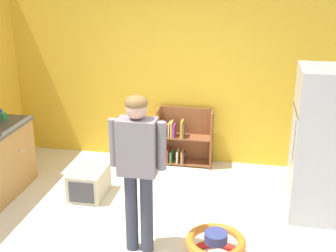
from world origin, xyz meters
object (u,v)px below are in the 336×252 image
blue_cup (0,113)px  green_cup (4,116)px  refrigerator (324,145)px  baby_walker (215,247)px  standing_person (138,161)px  bookshelf (182,140)px  pet_carrier (89,183)px

blue_cup → green_cup: bearing=-43.1°
refrigerator → green_cup: (-4.01, 0.09, 0.06)m
baby_walker → green_cup: (-2.90, 1.22, 0.79)m
standing_person → green_cup: standing_person is taller
bookshelf → refrigerator: bearing=-32.2°
pet_carrier → blue_cup: blue_cup is taller
standing_person → pet_carrier: size_ratio=3.03×
refrigerator → green_cup: bearing=178.6°
baby_walker → pet_carrier: pet_carrier is taller
baby_walker → blue_cup: (-3.04, 1.35, 0.79)m
standing_person → blue_cup: 2.60m
standing_person → pet_carrier: 1.60m
standing_person → pet_carrier: bearing=132.7°
bookshelf → blue_cup: size_ratio=8.95×
baby_walker → pet_carrier: 2.01m
refrigerator → standing_person: refrigerator is taller
baby_walker → blue_cup: size_ratio=6.36×
pet_carrier → standing_person: bearing=-47.3°
standing_person → pet_carrier: standing_person is taller
pet_carrier → blue_cup: bearing=167.2°
green_cup → baby_walker: bearing=-22.8°
baby_walker → pet_carrier: size_ratio=1.09×
standing_person → green_cup: bearing=150.9°
pet_carrier → blue_cup: (-1.32, 0.30, 0.77)m
baby_walker → blue_cup: 3.42m
bookshelf → pet_carrier: (-1.01, -1.22, -0.19)m
refrigerator → bookshelf: size_ratio=2.09×
bookshelf → blue_cup: bearing=-158.5°
refrigerator → blue_cup: size_ratio=18.74×
bookshelf → standing_person: size_ratio=0.51×
bookshelf → standing_person: (-0.09, -2.22, 0.64)m
baby_walker → pet_carrier: (-1.72, 1.05, 0.02)m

